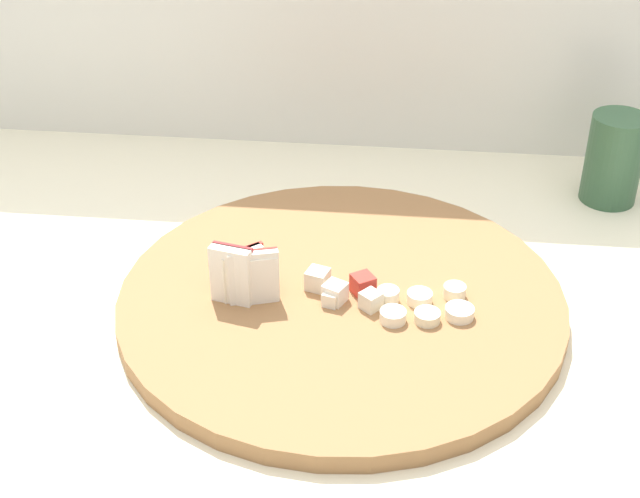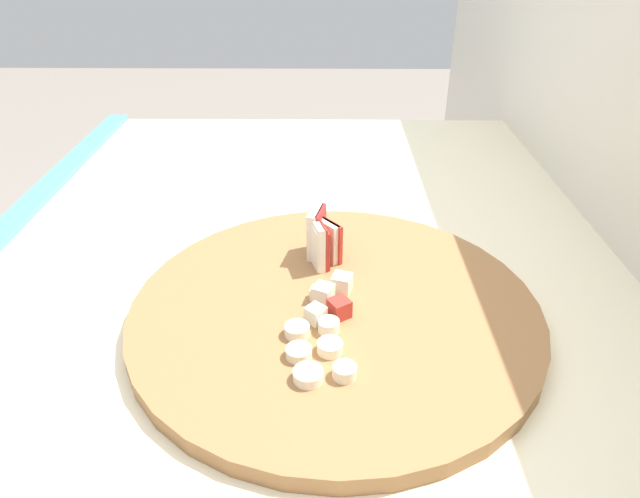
# 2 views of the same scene
# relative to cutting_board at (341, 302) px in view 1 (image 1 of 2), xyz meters

# --- Properties ---
(tile_backsplash) EXTENTS (2.40, 0.04, 1.34)m
(tile_backsplash) POSITION_rel_cutting_board_xyz_m (-0.10, 0.40, -0.26)
(tile_backsplash) COLOR silver
(tile_backsplash) RESTS_ON ground
(cutting_board) EXTENTS (0.45, 0.45, 0.02)m
(cutting_board) POSITION_rel_cutting_board_xyz_m (0.00, 0.00, 0.00)
(cutting_board) COLOR olive
(cutting_board) RESTS_ON tiled_countertop
(apple_wedge_fan) EXTENTS (0.07, 0.04, 0.06)m
(apple_wedge_fan) POSITION_rel_cutting_board_xyz_m (-0.09, -0.02, 0.04)
(apple_wedge_fan) COLOR #A32323
(apple_wedge_fan) RESTS_ON cutting_board
(apple_dice_pile) EXTENTS (0.08, 0.05, 0.02)m
(apple_dice_pile) POSITION_rel_cutting_board_xyz_m (0.00, -0.01, 0.02)
(apple_dice_pile) COLOR #EFE5CC
(apple_dice_pile) RESTS_ON cutting_board
(banana_slice_rows) EXTENTS (0.10, 0.07, 0.01)m
(banana_slice_rows) POSITION_rel_cutting_board_xyz_m (0.08, -0.02, 0.02)
(banana_slice_rows) COLOR white
(banana_slice_rows) RESTS_ON cutting_board
(small_jar) EXTENTS (0.07, 0.07, 0.11)m
(small_jar) POSITION_rel_cutting_board_xyz_m (0.31, 0.26, 0.05)
(small_jar) COLOR #335638
(small_jar) RESTS_ON tiled_countertop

